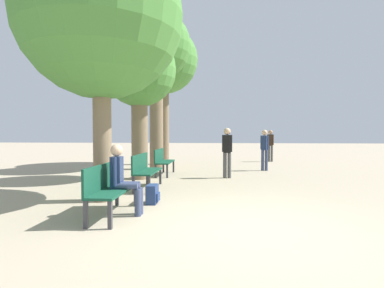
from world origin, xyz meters
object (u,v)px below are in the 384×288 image
bench_row_0 (109,186)px  pedestrian_mid (270,144)px  tree_row_0 (101,18)px  pedestrian_near (265,147)px  bench_row_2 (163,160)px  person_seated (123,177)px  tree_row_2 (156,49)px  tree_row_1 (139,73)px  tree_row_3 (164,61)px  bench_row_1 (145,168)px  backpack (153,194)px  pedestrian_far (227,149)px

bench_row_0 → pedestrian_mid: (4.58, 10.41, 0.39)m
tree_row_0 → pedestrian_near: size_ratio=3.56×
bench_row_2 → person_seated: size_ratio=1.21×
tree_row_2 → person_seated: 7.92m
bench_row_2 → tree_row_1: size_ratio=0.33×
bench_row_0 → tree_row_1: 5.06m
pedestrian_mid → pedestrian_near: bearing=-103.2°
tree_row_1 → tree_row_2: size_ratio=0.73×
bench_row_0 → tree_row_3: size_ratio=0.24×
bench_row_1 → bench_row_2: same height
tree_row_0 → backpack: size_ratio=14.66×
tree_row_1 → pedestrian_mid: size_ratio=2.85×
tree_row_1 → pedestrian_mid: tree_row_1 is taller
bench_row_1 → tree_row_2: size_ratio=0.24×
tree_row_1 → person_seated: tree_row_1 is taller
tree_row_1 → pedestrian_mid: 8.40m
bench_row_1 → bench_row_0: bearing=-90.0°
person_seated → pedestrian_near: size_ratio=0.79×
tree_row_3 → tree_row_1: bearing=-90.0°
tree_row_0 → tree_row_3: size_ratio=0.88×
tree_row_1 → pedestrian_near: size_ratio=2.91×
bench_row_2 → backpack: bearing=-82.4°
tree_row_1 → pedestrian_mid: (5.13, 6.21, -2.39)m
tree_row_1 → tree_row_3: tree_row_3 is taller
backpack → pedestrian_far: size_ratio=0.24×
person_seated → pedestrian_mid: size_ratio=0.77×
bench_row_1 → tree_row_3: (-0.55, 6.10, 4.22)m
bench_row_2 → pedestrian_far: bearing=-14.1°
backpack → pedestrian_far: bearing=65.8°
tree_row_2 → pedestrian_far: 5.22m
tree_row_2 → tree_row_3: (-0.00, 1.86, -0.03)m
bench_row_0 → tree_row_2: (-0.55, 6.82, 4.25)m
bench_row_2 → tree_row_3: size_ratio=0.24×
bench_row_1 → tree_row_2: bearing=97.4°
tree_row_0 → pedestrian_far: (2.74, 3.48, -2.92)m
tree_row_1 → pedestrian_near: 5.46m
tree_row_0 → backpack: (1.10, -0.16, -3.65)m
pedestrian_near → bench_row_0: bearing=-119.1°
tree_row_1 → backpack: 4.62m
tree_row_2 → tree_row_1: bearing=-90.0°
bench_row_2 → backpack: size_ratio=3.95×
pedestrian_far → bench_row_2: bearing=165.9°
tree_row_1 → pedestrian_near: bearing=30.0°
bench_row_2 → pedestrian_mid: pedestrian_mid is taller
person_seated → pedestrian_far: (1.97, 4.52, 0.25)m
backpack → pedestrian_near: size_ratio=0.24×
bench_row_1 → tree_row_1: bearing=108.7°
tree_row_0 → person_seated: tree_row_0 is taller
pedestrian_near → tree_row_3: bearing=154.4°
bench_row_1 → person_seated: bearing=-84.8°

